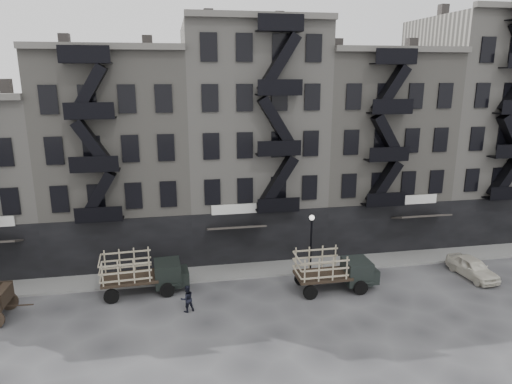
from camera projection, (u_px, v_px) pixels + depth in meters
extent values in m
plane|color=#38383A|center=(277.00, 294.00, 28.92)|extent=(140.00, 140.00, 0.00)
cube|color=slate|center=(265.00, 269.00, 32.47)|extent=(55.00, 2.50, 0.15)
cube|color=#4C4744|center=(5.00, 87.00, 32.15)|extent=(0.70, 0.70, 1.20)
cube|color=gray|center=(121.00, 155.00, 34.77)|extent=(10.00, 10.00, 15.00)
cube|color=black|center=(119.00, 246.00, 31.46)|extent=(10.00, 0.35, 4.00)
cube|color=#595651|center=(103.00, 46.00, 27.91)|extent=(10.00, 0.50, 0.40)
cube|color=#4C4744|center=(68.00, 44.00, 32.18)|extent=(0.70, 0.70, 1.20)
cube|color=#4C4744|center=(148.00, 44.00, 33.14)|extent=(0.70, 0.70, 1.20)
cube|color=gray|center=(250.00, 139.00, 36.27)|extent=(10.00, 10.00, 17.00)
cube|color=black|center=(261.00, 237.00, 33.21)|extent=(10.00, 0.35, 4.00)
cube|color=#595651|center=(263.00, 15.00, 29.16)|extent=(10.00, 0.50, 0.40)
cube|color=#4C4744|center=(209.00, 17.00, 33.43)|extent=(0.70, 0.70, 1.20)
cube|color=#4C4744|center=(282.00, 18.00, 34.39)|extent=(0.70, 0.70, 1.20)
cube|color=gray|center=(367.00, 148.00, 38.28)|extent=(10.00, 10.00, 15.00)
cube|color=black|center=(389.00, 229.00, 34.97)|extent=(10.00, 0.35, 4.00)
cube|color=#595651|center=(405.00, 49.00, 31.42)|extent=(10.00, 0.50, 0.40)
cube|color=#4C4744|center=(337.00, 46.00, 35.69)|extent=(0.70, 0.70, 1.20)
cube|color=#4C4744|center=(402.00, 47.00, 36.66)|extent=(0.70, 0.70, 1.20)
cube|color=gray|center=(476.00, 127.00, 39.66)|extent=(10.00, 10.00, 18.00)
cube|color=black|center=(505.00, 221.00, 36.73)|extent=(10.00, 0.35, 4.00)
cube|color=#4C4744|center=(457.00, 9.00, 36.69)|extent=(0.70, 0.70, 1.20)
cylinder|color=black|center=(311.00, 247.00, 31.41)|extent=(0.14, 0.14, 4.00)
sphere|color=silver|center=(312.00, 218.00, 30.88)|extent=(0.36, 0.36, 0.36)
cylinder|color=black|center=(8.00, 301.00, 26.88)|extent=(1.15, 0.16, 1.15)
cube|color=black|center=(3.00, 295.00, 25.68)|extent=(0.60, 1.69, 0.84)
cube|color=black|center=(130.00, 278.00, 28.73)|extent=(3.57, 2.24, 0.18)
cube|color=black|center=(168.00, 273.00, 29.25)|extent=(1.73, 1.92, 1.52)
cube|color=black|center=(182.00, 276.00, 29.54)|extent=(0.90, 1.57, 0.91)
cylinder|color=black|center=(167.00, 290.00, 28.46)|extent=(0.93, 0.28, 0.91)
cylinder|color=black|center=(166.00, 277.00, 30.36)|extent=(0.93, 0.28, 0.91)
cylinder|color=black|center=(111.00, 296.00, 27.67)|extent=(0.93, 0.28, 0.91)
cylinder|color=black|center=(113.00, 282.00, 29.58)|extent=(0.93, 0.28, 0.91)
cube|color=black|center=(322.00, 275.00, 29.17)|extent=(3.43, 2.03, 0.18)
cube|color=black|center=(356.00, 271.00, 29.57)|extent=(1.62, 1.82, 1.51)
cube|color=black|center=(369.00, 274.00, 29.81)|extent=(0.81, 1.51, 0.90)
cylinder|color=black|center=(361.00, 288.00, 28.78)|extent=(0.91, 0.23, 0.90)
cylinder|color=black|center=(349.00, 275.00, 30.69)|extent=(0.91, 0.23, 0.90)
cylinder|color=black|center=(310.00, 293.00, 28.17)|extent=(0.91, 0.23, 0.90)
cylinder|color=black|center=(301.00, 279.00, 30.08)|extent=(0.91, 0.23, 0.90)
imported|color=beige|center=(472.00, 267.00, 31.24)|extent=(2.01, 4.15, 1.37)
imported|color=black|center=(187.00, 299.00, 26.65)|extent=(0.96, 0.85, 1.64)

